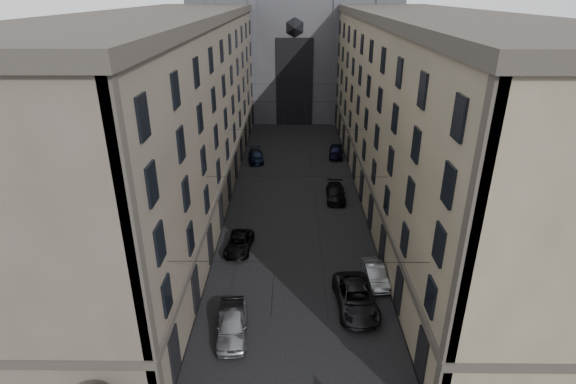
{
  "coord_description": "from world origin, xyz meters",
  "views": [
    {
      "loc": [
        -0.37,
        -10.26,
        20.65
      ],
      "look_at": [
        -0.59,
        13.78,
        9.88
      ],
      "focal_mm": 28.0,
      "sensor_mm": 36.0,
      "label": 1
    }
  ],
  "objects_px": {
    "car_right_near": "(375,274)",
    "car_right_far": "(336,151)",
    "car_right_midfar": "(336,193)",
    "car_left_near": "(233,325)",
    "car_left_midnear": "(232,321)",
    "car_left_far": "(256,156)",
    "car_left_midfar": "(239,243)",
    "car_right_midnear": "(356,298)",
    "gothic_tower": "(295,9)"
  },
  "relations": [
    {
      "from": "car_right_near",
      "to": "car_right_far",
      "type": "height_order",
      "value": "car_right_far"
    },
    {
      "from": "gothic_tower",
      "to": "car_right_far",
      "type": "relative_size",
      "value": 12.69
    },
    {
      "from": "car_left_midfar",
      "to": "car_right_near",
      "type": "height_order",
      "value": "car_right_near"
    },
    {
      "from": "car_left_far",
      "to": "car_right_midfar",
      "type": "height_order",
      "value": "car_right_midfar"
    },
    {
      "from": "gothic_tower",
      "to": "car_right_midnear",
      "type": "bearing_deg",
      "value": -85.95
    },
    {
      "from": "car_left_midnear",
      "to": "car_right_midfar",
      "type": "xyz_separation_m",
      "value": [
        8.68,
        20.81,
        -0.05
      ]
    },
    {
      "from": "car_left_near",
      "to": "car_left_midfar",
      "type": "bearing_deg",
      "value": 90.6
    },
    {
      "from": "car_left_near",
      "to": "car_right_midfar",
      "type": "distance_m",
      "value": 22.9
    },
    {
      "from": "car_left_near",
      "to": "car_left_far",
      "type": "relative_size",
      "value": 1.04
    },
    {
      "from": "car_left_near",
      "to": "car_left_midnear",
      "type": "height_order",
      "value": "car_left_near"
    },
    {
      "from": "car_left_midfar",
      "to": "car_left_far",
      "type": "xyz_separation_m",
      "value": [
        -0.21,
        22.5,
        0.03
      ]
    },
    {
      "from": "car_left_far",
      "to": "car_right_midfar",
      "type": "bearing_deg",
      "value": -59.15
    },
    {
      "from": "car_left_far",
      "to": "car_right_midfar",
      "type": "relative_size",
      "value": 0.94
    },
    {
      "from": "gothic_tower",
      "to": "car_right_midfar",
      "type": "height_order",
      "value": "gothic_tower"
    },
    {
      "from": "car_right_midfar",
      "to": "car_right_midnear",
      "type": "bearing_deg",
      "value": -88.63
    },
    {
      "from": "car_left_near",
      "to": "car_left_far",
      "type": "bearing_deg",
      "value": 88.26
    },
    {
      "from": "gothic_tower",
      "to": "car_right_midfar",
      "type": "xyz_separation_m",
      "value": [
        4.37,
        -40.92,
        -17.09
      ]
    },
    {
      "from": "car_left_midfar",
      "to": "car_right_near",
      "type": "xyz_separation_m",
      "value": [
        11.01,
        -4.58,
        0.05
      ]
    },
    {
      "from": "gothic_tower",
      "to": "car_right_midnear",
      "type": "height_order",
      "value": "gothic_tower"
    },
    {
      "from": "car_left_midfar",
      "to": "car_right_near",
      "type": "distance_m",
      "value": 11.93
    },
    {
      "from": "gothic_tower",
      "to": "car_left_midnear",
      "type": "xyz_separation_m",
      "value": [
        -4.3,
        -61.74,
        -17.04
      ]
    },
    {
      "from": "car_left_midfar",
      "to": "car_right_midnear",
      "type": "distance_m",
      "value": 11.98
    },
    {
      "from": "car_right_midfar",
      "to": "car_left_midnear",
      "type": "bearing_deg",
      "value": -110.71
    },
    {
      "from": "car_left_midfar",
      "to": "car_right_midfar",
      "type": "height_order",
      "value": "car_right_midfar"
    },
    {
      "from": "gothic_tower",
      "to": "car_right_midnear",
      "type": "distance_m",
      "value": 61.78
    },
    {
      "from": "car_left_far",
      "to": "car_left_midnear",
      "type": "bearing_deg",
      "value": -96.32
    },
    {
      "from": "car_left_midnear",
      "to": "car_left_midfar",
      "type": "height_order",
      "value": "car_left_midnear"
    },
    {
      "from": "car_left_near",
      "to": "car_left_midnear",
      "type": "xyz_separation_m",
      "value": [
        -0.1,
        0.42,
        -0.06
      ]
    },
    {
      "from": "car_right_near",
      "to": "car_right_midfar",
      "type": "distance_m",
      "value": 15.27
    },
    {
      "from": "gothic_tower",
      "to": "car_right_far",
      "type": "height_order",
      "value": "gothic_tower"
    },
    {
      "from": "car_right_near",
      "to": "car_left_midfar",
      "type": "bearing_deg",
      "value": 152.64
    },
    {
      "from": "car_right_midnear",
      "to": "car_right_far",
      "type": "height_order",
      "value": "car_right_midnear"
    },
    {
      "from": "car_right_near",
      "to": "car_right_midfar",
      "type": "height_order",
      "value": "car_right_midfar"
    },
    {
      "from": "car_right_near",
      "to": "car_right_midfar",
      "type": "xyz_separation_m",
      "value": [
        -1.7,
        15.17,
        0.03
      ]
    },
    {
      "from": "gothic_tower",
      "to": "car_right_far",
      "type": "xyz_separation_m",
      "value": [
        5.64,
        -27.21,
        -17.02
      ]
    },
    {
      "from": "car_right_midfar",
      "to": "car_right_far",
      "type": "relative_size",
      "value": 1.07
    },
    {
      "from": "car_left_midnear",
      "to": "car_left_far",
      "type": "xyz_separation_m",
      "value": [
        -0.84,
        32.72,
        -0.09
      ]
    },
    {
      "from": "car_left_near",
      "to": "car_right_near",
      "type": "bearing_deg",
      "value": 27.17
    },
    {
      "from": "car_right_far",
      "to": "car_right_near",
      "type": "bearing_deg",
      "value": -83.29
    },
    {
      "from": "car_right_midfar",
      "to": "car_left_midfar",
      "type": "bearing_deg",
      "value": -129.41
    },
    {
      "from": "car_left_near",
      "to": "car_left_midfar",
      "type": "relative_size",
      "value": 1.05
    },
    {
      "from": "car_right_far",
      "to": "car_left_midfar",
      "type": "bearing_deg",
      "value": -107.68
    },
    {
      "from": "car_left_midfar",
      "to": "car_right_near",
      "type": "relative_size",
      "value": 1.1
    },
    {
      "from": "car_left_midnear",
      "to": "car_right_near",
      "type": "relative_size",
      "value": 1.11
    },
    {
      "from": "car_right_near",
      "to": "car_right_midnear",
      "type": "height_order",
      "value": "car_right_midnear"
    },
    {
      "from": "car_right_midfar",
      "to": "car_right_near",
      "type": "bearing_deg",
      "value": -81.69
    },
    {
      "from": "car_right_midfar",
      "to": "gothic_tower",
      "type": "bearing_deg",
      "value": 98.02
    },
    {
      "from": "car_right_midnear",
      "to": "gothic_tower",
      "type": "bearing_deg",
      "value": 91.07
    },
    {
      "from": "gothic_tower",
      "to": "car_right_far",
      "type": "distance_m",
      "value": 32.59
    },
    {
      "from": "gothic_tower",
      "to": "car_left_near",
      "type": "height_order",
      "value": "gothic_tower"
    }
  ]
}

